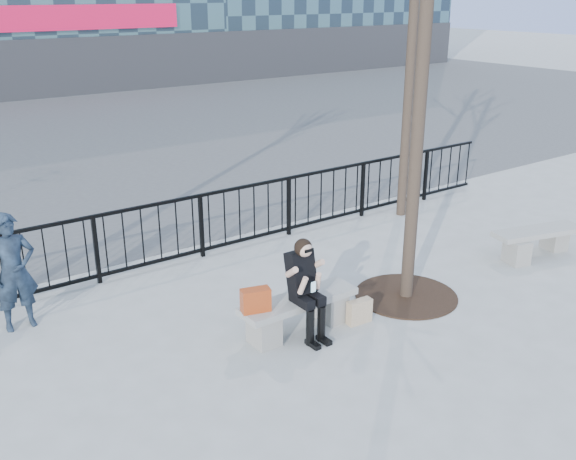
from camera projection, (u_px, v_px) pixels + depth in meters
ground at (299, 331)px, 8.50m from camera, size 120.00×120.00×0.00m
street_surface at (11, 136)px, 19.90m from camera, size 60.00×23.00×0.01m
railing at (191, 228)px, 10.59m from camera, size 14.00×0.06×1.10m
tree_grate at (406, 296)px, 9.46m from camera, size 1.50×1.50×0.02m
bench_main at (299, 311)px, 8.39m from camera, size 1.65×0.46×0.49m
bench_second at (537, 239)px, 10.82m from camera, size 1.61×0.45×0.48m
seated_woman at (307, 290)px, 8.14m from camera, size 0.50×0.64×1.34m
handbag at (256, 300)px, 7.93m from camera, size 0.40×0.26×0.30m
shopping_bag at (359, 311)px, 8.66m from camera, size 0.36×0.15×0.33m
standing_man at (14, 272)px, 8.33m from camera, size 0.59×0.39×1.60m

